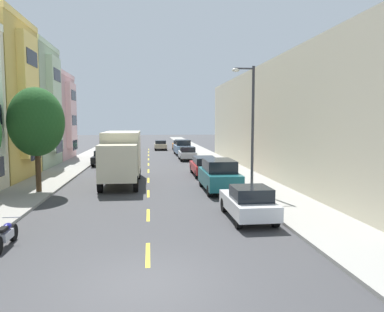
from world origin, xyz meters
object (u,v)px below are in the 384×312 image
moving_champagne_sedan (160,145)px  parked_motorcycle (6,236)px  street_tree_second (36,122)px  parked_suv_sky (183,147)px  parked_sedan_black (104,157)px  parked_hatchback_orange (179,145)px  parked_hatchback_silver (187,153)px  parked_sedan_forest (122,143)px  parked_wagon_red (204,165)px  delivery_box_truck (122,154)px  street_lamp (250,120)px  parked_hatchback_white (248,202)px  parked_suv_teal (219,175)px

moving_champagne_sedan → parked_motorcycle: size_ratio=2.19×
street_tree_second → parked_suv_sky: 26.83m
parked_sedan_black → parked_motorcycle: size_ratio=2.20×
parked_hatchback_orange → parked_hatchback_silver: bearing=-90.8°
moving_champagne_sedan → parked_motorcycle: moving_champagne_sedan is taller
parked_sedan_forest → parked_wagon_red: bearing=-74.7°
delivery_box_truck → parked_hatchback_silver: bearing=67.2°
parked_hatchback_silver → parked_motorcycle: 28.71m
parked_hatchback_orange → parked_wagon_red: size_ratio=0.86×
parked_sedan_black → parked_motorcycle: (-0.36, -23.96, -0.34)m
delivery_box_truck → parked_wagon_red: bearing=23.7°
parked_hatchback_silver → street_tree_second: bearing=-121.0°
street_tree_second → parked_wagon_red: (10.78, 6.05, -3.40)m
street_lamp → parked_wagon_red: (-1.58, 7.40, -3.53)m
parked_hatchback_white → parked_wagon_red: 13.08m
parked_suv_teal → parked_suv_sky: (0.05, 24.75, 0.00)m
street_lamp → parked_hatchback_white: bearing=-106.1°
parked_sedan_forest → street_lamp: bearing=-75.3°
parked_hatchback_silver → moving_champagne_sedan: (-2.45, 15.62, -0.01)m
street_lamp → parked_sedan_black: street_lamp is taller
parked_hatchback_silver → moving_champagne_sedan: size_ratio=0.89×
parked_hatchback_white → parked_motorcycle: bearing=-164.6°
parked_motorcycle → delivery_box_truck: bearing=77.1°
parked_hatchback_white → street_lamp: bearing=73.9°
parked_hatchback_orange → moving_champagne_sedan: 2.88m
moving_champagne_sedan → parked_motorcycle: bearing=-98.7°
parked_hatchback_silver → parked_hatchback_orange: size_ratio=0.99×
parked_hatchback_orange → parked_suv_teal: bearing=-90.3°
parked_sedan_black → street_tree_second: bearing=-97.9°
parked_suv_sky → delivery_box_truck: bearing=-106.3°
street_tree_second → delivery_box_truck: bearing=35.9°
parked_wagon_red → moving_champagne_sedan: 27.42m
delivery_box_truck → parked_suv_sky: size_ratio=1.67×
delivery_box_truck → parked_suv_teal: bearing=-31.3°
parked_sedan_forest → parked_hatchback_silver: parked_hatchback_silver is taller
parked_suv_sky → parked_sedan_forest: bearing=123.1°
parked_sedan_forest → moving_champagne_sedan: 7.37m
parked_suv_sky → parked_hatchback_white: (-0.03, -31.39, -0.23)m
parked_sedan_forest → parked_hatchback_white: bearing=-79.1°
parked_hatchback_silver → parked_sedan_black: 9.26m
street_tree_second → parked_sedan_forest: street_tree_second is taller
street_tree_second → delivery_box_truck: street_tree_second is taller
street_lamp → parked_hatchback_orange: 33.81m
delivery_box_truck → parked_sedan_forest: size_ratio=1.79×
street_lamp → parked_suv_teal: street_lamp is taller
parked_hatchback_orange → parked_motorcycle: size_ratio=1.96×
street_tree_second → parked_suv_sky: size_ratio=1.25×
parked_suv_teal → parked_sedan_forest: bearing=102.7°
parked_wagon_red → parked_motorcycle: size_ratio=2.30×
parked_suv_teal → parked_sedan_black: size_ratio=1.06×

